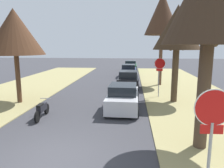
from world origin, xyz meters
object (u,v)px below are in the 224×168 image
(parked_sedan_black, at_px, (128,80))
(parked_sedan_navy, at_px, (129,71))
(street_tree_right_mid_b, at_px, (162,14))
(parked_sedan_green, at_px, (131,66))
(stop_sign_far, at_px, (159,69))
(parked_sedan_silver, at_px, (123,98))
(street_tree_right_mid_a, at_px, (177,29))
(parked_motorcycle, at_px, (42,110))
(stop_sign_near, at_px, (212,127))
(street_tree_left_mid_a, at_px, (14,32))

(parked_sedan_black, distance_m, parked_sedan_navy, 7.08)
(street_tree_right_mid_b, distance_m, parked_sedan_black, 6.95)
(street_tree_right_mid_b, height_order, parked_sedan_green, street_tree_right_mid_b)
(stop_sign_far, relative_size, parked_sedan_silver, 0.66)
(stop_sign_far, bearing_deg, parked_sedan_silver, -127.86)
(street_tree_right_mid_a, xyz_separation_m, parked_motorcycle, (-7.76, -4.14, -4.52))
(parked_sedan_green, relative_size, parked_motorcycle, 2.16)
(stop_sign_far, relative_size, parked_sedan_green, 0.66)
(parked_sedan_silver, bearing_deg, parked_sedan_black, 88.50)
(parked_sedan_black, relative_size, parked_sedan_green, 1.00)
(stop_sign_near, relative_size, parked_sedan_navy, 0.67)
(stop_sign_near, relative_size, street_tree_right_mid_a, 0.46)
(street_tree_right_mid_a, height_order, parked_sedan_green, street_tree_right_mid_a)
(stop_sign_near, relative_size, stop_sign_far, 1.01)
(stop_sign_near, xyz_separation_m, street_tree_left_mid_a, (-9.39, 9.11, 2.56))
(stop_sign_near, relative_size, parked_motorcycle, 1.45)
(street_tree_right_mid_a, xyz_separation_m, parked_sedan_black, (-3.27, 5.04, -4.28))
(parked_sedan_green, height_order, parked_motorcycle, parked_sedan_green)
(street_tree_right_mid_a, distance_m, parked_sedan_green, 19.56)
(parked_motorcycle, bearing_deg, street_tree_right_mid_b, 54.32)
(stop_sign_far, bearing_deg, parked_motorcycle, -141.54)
(street_tree_right_mid_a, relative_size, parked_sedan_navy, 1.46)
(street_tree_right_mid_b, xyz_separation_m, parked_motorcycle, (-7.57, -10.55, -6.31))
(parked_sedan_black, distance_m, parked_sedan_green, 13.78)
(street_tree_right_mid_b, bearing_deg, street_tree_left_mid_a, -143.69)
(street_tree_right_mid_a, xyz_separation_m, parked_sedan_navy, (-3.37, 12.12, -4.28))
(stop_sign_far, xyz_separation_m, street_tree_right_mid_b, (0.70, 5.09, 4.63))
(street_tree_right_mid_b, height_order, street_tree_left_mid_a, street_tree_right_mid_b)
(parked_sedan_navy, bearing_deg, parked_motorcycle, -105.12)
(stop_sign_far, relative_size, street_tree_right_mid_a, 0.45)
(street_tree_right_mid_a, relative_size, parked_sedan_green, 1.46)
(stop_sign_near, distance_m, parked_sedan_green, 29.28)
(parked_sedan_silver, relative_size, parked_sedan_black, 1.00)
(parked_sedan_black, xyz_separation_m, parked_motorcycle, (-4.49, -9.18, -0.24))
(street_tree_right_mid_b, relative_size, parked_sedan_black, 1.97)
(street_tree_right_mid_a, height_order, street_tree_left_mid_a, street_tree_right_mid_a)
(stop_sign_near, height_order, parked_sedan_silver, stop_sign_near)
(street_tree_right_mid_b, relative_size, street_tree_left_mid_a, 1.41)
(street_tree_right_mid_b, bearing_deg, parked_sedan_green, 103.59)
(stop_sign_far, distance_m, parked_motorcycle, 8.94)
(parked_sedan_black, relative_size, parked_motorcycle, 2.16)
(parked_sedan_navy, height_order, parked_motorcycle, parked_sedan_navy)
(stop_sign_far, bearing_deg, parked_sedan_navy, 102.93)
(parked_sedan_green, bearing_deg, parked_sedan_black, -90.35)
(stop_sign_far, xyz_separation_m, parked_sedan_green, (-2.30, 17.50, -1.44))
(street_tree_left_mid_a, xyz_separation_m, parked_sedan_black, (7.34, 6.29, -4.04))
(parked_motorcycle, bearing_deg, stop_sign_far, 38.46)
(street_tree_right_mid_a, relative_size, street_tree_right_mid_b, 0.74)
(stop_sign_far, relative_size, parked_sedan_black, 0.66)
(street_tree_left_mid_a, bearing_deg, parked_sedan_silver, -5.82)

